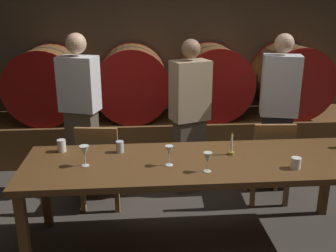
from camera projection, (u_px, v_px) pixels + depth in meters
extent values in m
plane|color=#3F3A33|center=(193.00, 243.00, 3.36)|extent=(8.55, 8.55, 0.00)
cube|color=brown|center=(168.00, 41.00, 5.43)|extent=(6.58, 0.24, 2.89)
cube|color=brown|center=(172.00, 134.00, 5.28)|extent=(5.92, 0.90, 0.52)
cylinder|color=brown|center=(47.00, 84.00, 4.93)|extent=(0.92, 0.71, 0.92)
cylinder|color=maroon|center=(41.00, 91.00, 4.58)|extent=(0.94, 0.03, 0.94)
cylinder|color=maroon|center=(53.00, 78.00, 5.28)|extent=(0.94, 0.03, 0.94)
cylinder|color=#2D2D33|center=(47.00, 84.00, 4.93)|extent=(0.93, 0.04, 0.93)
cylinder|color=brown|center=(132.00, 83.00, 5.02)|extent=(0.92, 0.71, 0.92)
cylinder|color=#9E1411|center=(132.00, 89.00, 4.67)|extent=(0.94, 0.03, 0.94)
cylinder|color=#9E1411|center=(132.00, 77.00, 5.37)|extent=(0.94, 0.03, 0.94)
cylinder|color=#2D2D33|center=(132.00, 83.00, 5.02)|extent=(0.93, 0.04, 0.93)
cylinder|color=brown|center=(213.00, 81.00, 5.10)|extent=(0.92, 0.71, 0.92)
cylinder|color=#9E1411|center=(219.00, 87.00, 4.75)|extent=(0.94, 0.03, 0.94)
cylinder|color=#9E1411|center=(208.00, 76.00, 5.45)|extent=(0.94, 0.03, 0.94)
cylinder|color=#2D2D33|center=(213.00, 81.00, 5.10)|extent=(0.93, 0.04, 0.93)
cylinder|color=brown|center=(290.00, 80.00, 5.18)|extent=(0.92, 0.71, 0.92)
cylinder|color=#B21C16|center=(302.00, 86.00, 4.83)|extent=(0.94, 0.03, 0.94)
cylinder|color=#B21C16|center=(280.00, 75.00, 5.53)|extent=(0.94, 0.03, 0.94)
cylinder|color=#2D2D33|center=(290.00, 80.00, 5.18)|extent=(0.93, 0.04, 0.93)
cube|color=brown|center=(196.00, 163.00, 3.16)|extent=(2.80, 0.85, 0.05)
cube|color=brown|center=(24.00, 238.00, 2.83)|extent=(0.07, 0.07, 0.72)
cube|color=brown|center=(46.00, 191.00, 3.52)|extent=(0.07, 0.07, 0.72)
cube|color=brown|center=(326.00, 180.00, 3.72)|extent=(0.07, 0.07, 0.72)
cube|color=olive|center=(102.00, 164.00, 3.90)|extent=(0.45, 0.45, 0.04)
cube|color=olive|center=(97.00, 149.00, 3.66)|extent=(0.40, 0.09, 0.42)
cube|color=olive|center=(122.00, 177.00, 4.13)|extent=(0.05, 0.05, 0.42)
cube|color=olive|center=(91.00, 177.00, 4.14)|extent=(0.05, 0.05, 0.42)
cube|color=olive|center=(117.00, 193.00, 3.80)|extent=(0.05, 0.05, 0.42)
cube|color=olive|center=(83.00, 192.00, 3.82)|extent=(0.05, 0.05, 0.42)
cube|color=olive|center=(267.00, 160.00, 4.00)|extent=(0.42, 0.42, 0.04)
cube|color=olive|center=(274.00, 145.00, 3.75)|extent=(0.40, 0.06, 0.42)
cube|color=olive|center=(277.00, 173.00, 4.23)|extent=(0.05, 0.05, 0.42)
cube|color=olive|center=(246.00, 173.00, 4.23)|extent=(0.05, 0.05, 0.42)
cube|color=olive|center=(287.00, 187.00, 3.91)|extent=(0.05, 0.05, 0.42)
cube|color=olive|center=(253.00, 188.00, 3.90)|extent=(0.05, 0.05, 0.42)
cube|color=brown|center=(84.00, 151.00, 4.17)|extent=(0.35, 0.28, 0.91)
cube|color=silver|center=(79.00, 84.00, 3.94)|extent=(0.44, 0.35, 0.56)
sphere|color=#D8A884|center=(76.00, 44.00, 3.81)|extent=(0.21, 0.21, 0.21)
cube|color=brown|center=(189.00, 155.00, 4.21)|extent=(0.35, 0.29, 0.81)
cube|color=tan|center=(190.00, 91.00, 3.98)|extent=(0.44, 0.35, 0.62)
sphere|color=#8C664C|center=(191.00, 49.00, 3.85)|extent=(0.19, 0.19, 0.19)
cube|color=black|center=(274.00, 151.00, 4.27)|extent=(0.34, 0.27, 0.84)
cube|color=silver|center=(280.00, 86.00, 4.03)|extent=(0.43, 0.32, 0.63)
sphere|color=#D8A884|center=(284.00, 43.00, 3.90)|extent=(0.20, 0.20, 0.20)
cylinder|color=olive|center=(231.00, 153.00, 3.26)|extent=(0.05, 0.05, 0.02)
cylinder|color=#EDE5CC|center=(232.00, 143.00, 3.24)|extent=(0.02, 0.02, 0.15)
cone|color=yellow|center=(232.00, 134.00, 3.21)|extent=(0.01, 0.01, 0.02)
cylinder|color=silver|center=(85.00, 165.00, 3.05)|extent=(0.06, 0.06, 0.00)
cylinder|color=silver|center=(85.00, 161.00, 3.03)|extent=(0.01, 0.01, 0.08)
cone|color=silver|center=(84.00, 151.00, 3.01)|extent=(0.08, 0.08, 0.09)
cylinder|color=white|center=(169.00, 165.00, 3.06)|extent=(0.06, 0.06, 0.00)
cylinder|color=white|center=(169.00, 160.00, 3.04)|extent=(0.01, 0.01, 0.08)
cone|color=white|center=(169.00, 151.00, 3.02)|extent=(0.06, 0.06, 0.08)
cylinder|color=silver|center=(207.00, 171.00, 2.95)|extent=(0.06, 0.06, 0.00)
cylinder|color=silver|center=(207.00, 167.00, 2.94)|extent=(0.01, 0.01, 0.07)
cone|color=silver|center=(208.00, 158.00, 2.91)|extent=(0.07, 0.07, 0.09)
cylinder|color=white|center=(62.00, 146.00, 3.31)|extent=(0.07, 0.07, 0.11)
cylinder|color=silver|center=(120.00, 147.00, 3.30)|extent=(0.07, 0.07, 0.10)
cylinder|color=white|center=(296.00, 163.00, 2.99)|extent=(0.08, 0.08, 0.09)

